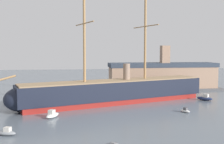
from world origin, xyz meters
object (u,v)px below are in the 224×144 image
Objects in this scene: motorboat_far_left at (8,102)px; dockside_warehouse_right at (162,76)px; motorboat_alongside_stern at (185,111)px; motorboat_distant_centre at (112,94)px; tall_ship at (116,91)px; motorboat_alongside_bow at (52,115)px; motorboat_mid_left at (7,132)px; motorboat_far_right at (205,98)px; dinghy_near_centre at (115,144)px.

motorboat_far_left is 0.07× the size of dockside_warehouse_right.
motorboat_distant_centre reaches higher than motorboat_alongside_stern.
motorboat_alongside_bow is at bearing -137.94° from tall_ship.
motorboat_mid_left is 0.83× the size of motorboat_alongside_bow.
motorboat_mid_left is at bearing -76.92° from motorboat_far_left.
tall_ship is at bearing 48.69° from motorboat_mid_left.
tall_ship is at bearing -90.82° from motorboat_distant_centre.
motorboat_distant_centre is at bearing 16.00° from motorboat_far_left.
motorboat_far_right is (51.93, 27.82, 0.17)m from motorboat_mid_left.
motorboat_alongside_stern is at bearing 1.94° from motorboat_alongside_bow.
tall_ship reaches higher than motorboat_far_right.
motorboat_distant_centre reaches higher than motorboat_far_left.
motorboat_alongside_bow is at bearing -52.75° from motorboat_far_left.
tall_ship is 13.49× the size of motorboat_far_right.
motorboat_far_right is at bearing 49.40° from motorboat_alongside_stern.
dockside_warehouse_right is (27.54, 60.18, 5.06)m from dinghy_near_centre.
tall_ship is 13.80× the size of motorboat_alongside_bow.
motorboat_alongside_stern is at bearing -43.56° from tall_ship.
motorboat_far_right is 30.04m from motorboat_distant_centre.
motorboat_alongside_stern is 39.99m from dockside_warehouse_right.
motorboat_distant_centre reaches higher than motorboat_mid_left.
motorboat_mid_left is at bearing -120.35° from motorboat_alongside_bow.
dockside_warehouse_right is (21.99, 24.70, 1.81)m from tall_ship.
motorboat_distant_centre is (-27.49, 12.10, -0.11)m from motorboat_far_right.
motorboat_mid_left is at bearing -131.31° from tall_ship.
motorboat_distant_centre is (17.34, 27.81, -0.06)m from motorboat_alongside_bow.
motorboat_alongside_bow is at bearing 120.16° from dinghy_near_centre.
dockside_warehouse_right reaches higher than motorboat_alongside_stern.
tall_ship is 36.05m from dinghy_near_centre.
motorboat_alongside_stern is (20.69, 21.08, 0.19)m from dinghy_near_centre.
motorboat_alongside_stern is at bearing -60.75° from motorboat_distant_centre.
motorboat_far_right is at bearing 19.31° from motorboat_alongside_bow.
motorboat_mid_left is 41.55m from motorboat_alongside_stern.
tall_ship is 31.74m from motorboat_far_left.
motorboat_far_right is at bearing 28.18° from motorboat_mid_left.
tall_ship is 29.63× the size of dinghy_near_centre.
tall_ship is 36.86m from motorboat_mid_left.
motorboat_far_right is (59.09, -3.04, 0.27)m from motorboat_far_left.
motorboat_alongside_bow is 56.31m from dockside_warehouse_right.
motorboat_alongside_stern is 1.08× the size of motorboat_far_left.
motorboat_alongside_bow is (-17.17, -15.49, -2.85)m from tall_ship.
dinghy_near_centre is 0.05× the size of dockside_warehouse_right.
motorboat_distant_centre reaches higher than dinghy_near_centre.
dockside_warehouse_right is (-5.68, 24.48, 4.60)m from motorboat_far_right.
motorboat_distant_centre is at bearing -150.42° from dockside_warehouse_right.
dinghy_near_centre is at bearing -134.47° from motorboat_alongside_stern.
motorboat_far_left is (-25.87, 38.73, 0.19)m from dinghy_near_centre.
motorboat_alongside_stern is (39.40, 13.20, -0.10)m from motorboat_mid_left.
motorboat_alongside_bow reaches higher than dinghy_near_centre.
motorboat_far_right reaches higher than motorboat_far_left.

